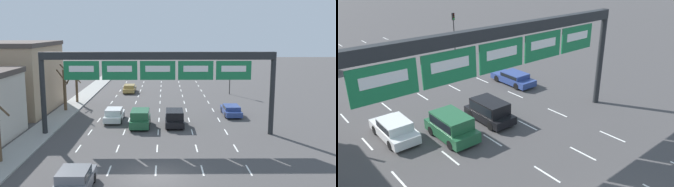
% 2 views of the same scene
% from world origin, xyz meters
% --- Properties ---
extents(ground_plane, '(220.00, 220.00, 0.00)m').
position_xyz_m(ground_plane, '(0.00, 0.00, 0.00)').
color(ground_plane, '#474444').
extents(lane_dashes, '(13.32, 67.00, 0.01)m').
position_xyz_m(lane_dashes, '(0.00, 13.50, 0.00)').
color(lane_dashes, white).
rests_on(lane_dashes, ground_plane).
extents(sign_gantry, '(21.88, 0.70, 7.80)m').
position_xyz_m(sign_gantry, '(-0.00, 10.24, 6.39)').
color(sign_gantry, '#232628').
rests_on(sign_gantry, ground_plane).
extents(car_blue, '(1.88, 4.79, 1.20)m').
position_xyz_m(car_blue, '(8.34, 18.17, 0.66)').
color(car_blue, navy).
rests_on(car_blue, ground_plane).
extents(car_gold, '(1.82, 4.30, 1.27)m').
position_xyz_m(car_gold, '(-4.90, 34.18, 0.69)').
color(car_gold, '#A88947').
rests_on(car_gold, ground_plane).
extents(car_grey, '(1.97, 4.30, 1.49)m').
position_xyz_m(car_grey, '(-4.88, -2.43, 0.79)').
color(car_grey, slate).
rests_on(car_grey, ground_plane).
extents(suv_black, '(1.92, 4.08, 1.65)m').
position_xyz_m(suv_black, '(1.65, 13.38, 0.92)').
color(suv_black, black).
rests_on(suv_black, ground_plane).
extents(suv_green, '(1.98, 4.17, 1.76)m').
position_xyz_m(suv_green, '(-1.87, 13.04, 0.98)').
color(suv_green, '#235B38').
rests_on(suv_green, ground_plane).
extents(car_white, '(1.86, 4.45, 1.42)m').
position_xyz_m(car_white, '(-4.85, 15.51, 0.76)').
color(car_white, silver).
rests_on(car_white, ground_plane).
extents(traffic_light_near_gantry, '(0.30, 0.35, 5.05)m').
position_xyz_m(traffic_light_near_gantry, '(10.57, 32.27, 3.59)').
color(traffic_light_near_gantry, black).
rests_on(traffic_light_near_gantry, ground_plane).
extents(tree_bare_closest, '(1.61, 1.32, 4.72)m').
position_xyz_m(tree_bare_closest, '(-11.23, 25.71, 2.45)').
color(tree_bare_closest, brown).
rests_on(tree_bare_closest, sidewalk_left).
extents(tree_bare_third, '(1.86, 1.93, 5.69)m').
position_xyz_m(tree_bare_third, '(-11.36, 20.49, 3.06)').
color(tree_bare_third, brown).
rests_on(tree_bare_third, sidewalk_left).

